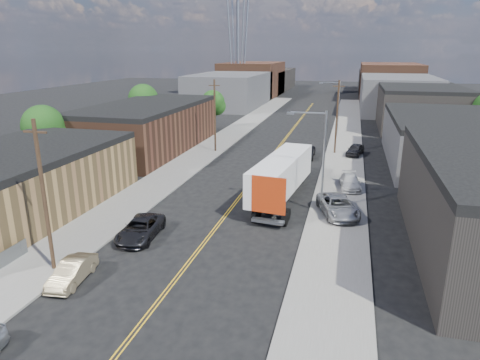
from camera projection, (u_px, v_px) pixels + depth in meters
The scene contains 29 objects.
ground at pixel (288, 135), 72.46m from camera, with size 260.00×260.00×0.00m, color black.
centerline at pixel (272, 155), 58.58m from camera, with size 0.32×120.00×0.01m, color gold.
sidewalk_left at pixel (207, 151), 60.83m from camera, with size 5.00×140.00×0.15m, color slate.
sidewalk_right at pixel (344, 159), 56.28m from camera, with size 5.00×140.00×0.15m, color slate.
warehouse_tan at pixel (13, 183), 37.07m from camera, with size 12.00×22.00×5.60m.
warehouse_brown at pixel (148, 127), 60.99m from camera, with size 12.00×26.00×6.60m.
industrial_right_b at pixel (448, 140), 53.35m from camera, with size 14.00×24.00×6.10m.
industrial_right_c at pixel (420, 108), 77.19m from camera, with size 14.00×22.00×7.60m.
skyline_left_a at pixel (231, 90), 108.46m from camera, with size 16.00×30.00×8.00m, color #3D3D40.
skyline_right_a at pixel (397, 94), 98.90m from camera, with size 16.00×30.00×8.00m, color #3D3D40.
skyline_left_b at pixel (253, 79), 131.31m from camera, with size 16.00×26.00×10.00m, color #482B1D.
skyline_right_b at pixel (389, 82), 121.74m from camera, with size 16.00×26.00×10.00m, color #482B1D.
skyline_left_c at pixel (265, 80), 150.26m from camera, with size 16.00×40.00×7.00m, color black.
skyline_right_c at pixel (384, 82), 140.69m from camera, with size 16.00×40.00×7.00m, color black.
streetlight_near at pixel (319, 154), 36.69m from camera, with size 3.39×0.25×9.00m.
streetlight_far at pixel (336, 105), 69.08m from camera, with size 3.39×0.25×9.00m.
utility_pole_left_near at pixel (44, 196), 26.63m from camera, with size 1.60×0.26×10.00m.
utility_pole_left_far at pixel (215, 115), 59.03m from camera, with size 1.60×0.26×10.00m.
utility_pole_right at pixel (337, 117), 57.88m from camera, with size 1.60×0.26×10.00m.
tree_left_near at pixel (44, 129), 48.90m from camera, with size 4.85×4.76×7.91m.
tree_left_mid at pixel (144, 101), 71.95m from camera, with size 5.10×5.04×8.37m.
tree_left_far at pixel (213, 104), 76.30m from camera, with size 4.35×4.20×6.97m.
semi_truck at pixel (284, 172), 41.58m from camera, with size 4.30×16.83×4.34m.
car_left_b at pixel (72, 272), 26.51m from camera, with size 1.47×4.23×1.39m, color #837455.
car_left_c at pixel (140, 229), 32.71m from camera, with size 2.51×5.44×1.51m, color black.
car_right_lot_a at pixel (338, 206), 36.88m from camera, with size 2.70×5.85×1.63m, color #97989B.
car_right_lot_b at pixel (350, 182), 44.01m from camera, with size 1.88×4.63×1.34m, color #B6B6B6.
car_right_lot_c at pixel (355, 150), 57.72m from camera, with size 1.79×4.44×1.51m, color black.
car_ahead_truck at pixel (304, 152), 56.87m from camera, with size 2.59×5.62×1.56m, color black.
Camera 1 is at (9.93, -11.30, 13.93)m, focal length 32.00 mm.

